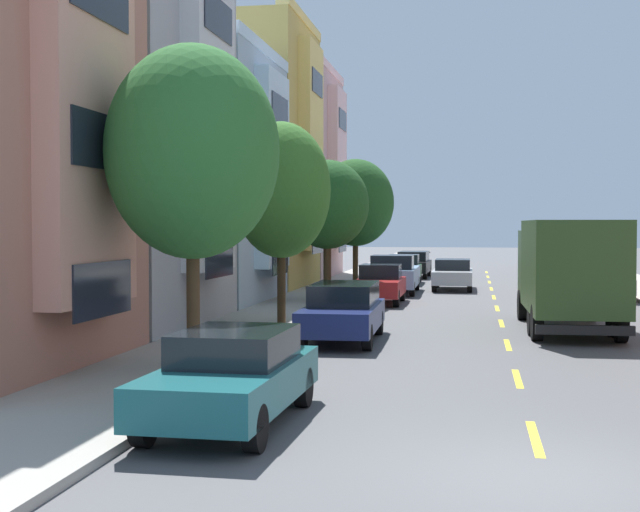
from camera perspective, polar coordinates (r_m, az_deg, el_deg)
name	(u,v)px	position (r m, az deg, el deg)	size (l,w,h in m)	color
ground_plane	(492,292)	(41.03, 10.98, -2.28)	(160.00, 160.00, 0.00)	#4C4C4F
sidewalk_left	(331,292)	(39.51, 0.68, -2.30)	(3.20, 120.00, 0.14)	#A39E93
lane_centerline_dashes	(495,302)	(35.55, 11.16, -2.93)	(0.14, 47.20, 0.01)	yellow
townhouse_third_powder_blue	(119,181)	(35.94, -12.75, 4.70)	(12.65, 8.05, 9.93)	#9EB7CC
townhouse_fourth_mustard	(184,159)	(43.79, -8.71, 6.17)	(12.82, 8.05, 12.88)	tan
townhouse_fifth_rose	(246,178)	(51.39, -4.78, 5.03)	(10.93, 8.05, 11.90)	#CC9E9E
street_tree_nearest	(192,152)	(17.98, -8.17, 6.59)	(3.48, 3.48, 6.49)	#47331E
street_tree_second	(281,190)	(26.00, -2.50, 4.23)	(2.89, 2.89, 5.91)	#47331E
street_tree_third	(327,205)	(34.17, 0.47, 3.30)	(3.20, 3.20, 5.40)	#47331E
street_tree_farthest	(355,203)	(42.42, 2.29, 3.43)	(3.67, 3.67, 6.04)	#47331E
delivery_box_truck	(568,268)	(26.34, 15.61, -0.72)	(2.52, 7.33, 3.17)	#2D471E
parked_suv_orange	(553,255)	(62.35, 14.68, 0.06)	(1.99, 4.82, 1.93)	orange
parked_sedan_teal	(232,375)	(13.75, -5.64, -7.62)	(1.91, 4.54, 1.43)	#195B60
parked_hatchback_red	(380,284)	(34.47, 3.85, -1.80)	(1.74, 4.00, 1.50)	#AD1E1E
parked_pickup_charcoal	(559,262)	(55.06, 15.05, -0.36)	(2.07, 5.33, 1.73)	#333338
parked_wagon_black	(413,263)	(51.76, 6.00, -0.48)	(1.92, 4.74, 1.50)	black
parked_wagon_navy	(343,310)	(23.33, 1.50, -3.50)	(1.91, 4.73, 1.50)	navy
parked_sedan_white	(606,281)	(38.00, 17.83, -1.55)	(1.93, 4.55, 1.43)	silver
parked_hatchback_forest	(403,269)	(46.11, 5.35, -0.84)	(1.76, 4.01, 1.50)	#194C28
parked_pickup_sky	(394,275)	(39.57, 4.78, -1.21)	(2.04, 5.31, 1.73)	#7A9EC6
moving_silver_sedan	(453,274)	(42.09, 8.50, -1.14)	(1.80, 4.50, 1.43)	#B2B5BA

